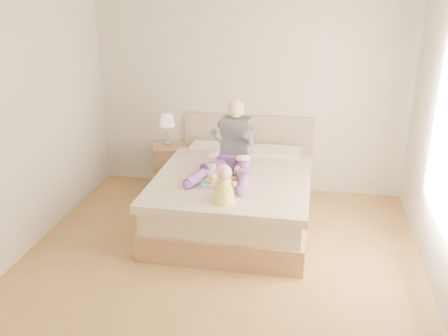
% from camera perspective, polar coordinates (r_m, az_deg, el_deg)
% --- Properties ---
extents(room, '(4.02, 4.22, 2.71)m').
position_cam_1_polar(room, '(4.37, 0.17, 5.59)').
color(room, brown).
rests_on(room, ground).
extents(bed, '(1.70, 2.18, 1.00)m').
position_cam_1_polar(bed, '(5.79, 1.32, -2.99)').
color(bed, olive).
rests_on(bed, ground).
extents(nightstand, '(0.60, 0.56, 0.59)m').
position_cam_1_polar(nightstand, '(6.73, -5.99, 0.20)').
color(nightstand, olive).
rests_on(nightstand, ground).
extents(lamp, '(0.20, 0.20, 0.41)m').
position_cam_1_polar(lamp, '(6.57, -6.49, 5.20)').
color(lamp, '#BABDC1').
rests_on(lamp, nightstand).
extents(adult, '(0.68, 1.01, 0.81)m').
position_cam_1_polar(adult, '(5.58, 0.90, 1.94)').
color(adult, '#603381').
rests_on(adult, bed).
extents(tray, '(0.54, 0.44, 0.14)m').
position_cam_1_polar(tray, '(5.31, -0.07, -1.46)').
color(tray, '#BABDC1').
rests_on(tray, bed).
extents(baby, '(0.27, 0.36, 0.39)m').
position_cam_1_polar(baby, '(4.82, -0.06, -2.19)').
color(baby, '#ECD54A').
rests_on(baby, bed).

